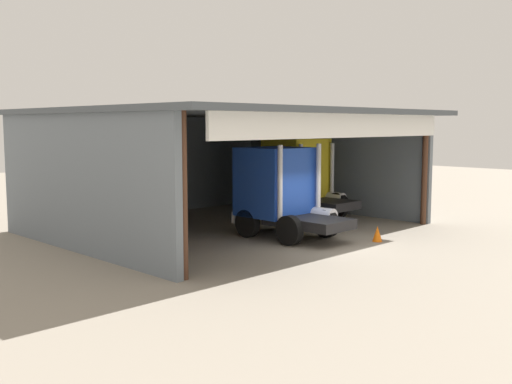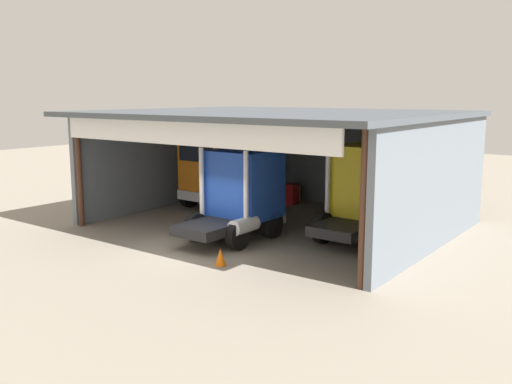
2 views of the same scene
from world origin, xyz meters
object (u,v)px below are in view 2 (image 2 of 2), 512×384
truck_blue_center_left_bay (240,193)px  traffic_cone (220,257)px  truck_yellow_center_bay (366,191)px  oil_drum (295,194)px  truck_orange_yard_outside (214,168)px  tool_cart (288,194)px

truck_blue_center_left_bay → traffic_cone: bearing=-61.8°
truck_yellow_center_bay → traffic_cone: (-2.32, -5.66, -1.59)m
oil_drum → traffic_cone: 11.14m
traffic_cone → truck_yellow_center_bay: bearing=67.7°
truck_orange_yard_outside → truck_yellow_center_bay: size_ratio=0.99×
truck_blue_center_left_bay → tool_cart: (-2.24, 6.72, -1.25)m
truck_yellow_center_bay → traffic_cone: size_ratio=7.55×
truck_yellow_center_bay → oil_drum: truck_yellow_center_bay is taller
truck_yellow_center_bay → truck_blue_center_left_bay: bearing=-147.6°
truck_yellow_center_bay → tool_cart: size_ratio=4.23×
truck_orange_yard_outside → truck_yellow_center_bay: (8.51, -1.23, -0.09)m
truck_orange_yard_outside → tool_cart: bearing=-124.6°
truck_orange_yard_outside → tool_cart: (2.26, 3.02, -1.46)m
tool_cart → traffic_cone: 10.66m
truck_yellow_center_bay → oil_drum: bearing=143.2°
truck_blue_center_left_bay → traffic_cone: truck_blue_center_left_bay is taller
oil_drum → truck_blue_center_left_bay: bearing=-73.1°
truck_yellow_center_bay → traffic_cone: bearing=-111.5°
truck_orange_yard_outside → tool_cart: 4.04m
truck_orange_yard_outside → truck_yellow_center_bay: 8.60m
truck_blue_center_left_bay → tool_cart: 7.20m
tool_cart → traffic_cone: tool_cart is taller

